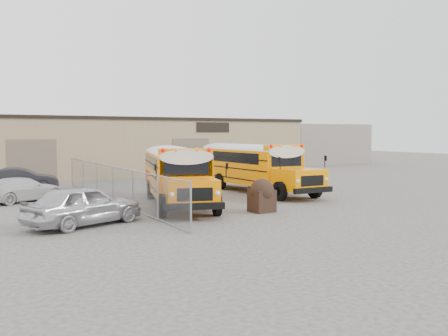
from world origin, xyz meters
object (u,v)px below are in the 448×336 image
car_white (22,189)px  car_dark (21,180)px  school_bus_left (163,163)px  school_bus_right (207,159)px  tarp_bundle (262,195)px  car_silver (84,205)px

car_white → car_dark: size_ratio=0.99×
school_bus_left → car_dark: 8.40m
school_bus_right → tarp_bundle: size_ratio=6.71×
school_bus_left → tarp_bundle: (0.57, -9.78, -0.88)m
tarp_bundle → car_dark: 15.61m
school_bus_left → school_bus_right: size_ratio=1.01×
school_bus_left → car_white: 8.19m
car_white → school_bus_right: bearing=-100.1°
school_bus_left → car_dark: size_ratio=2.32×
school_bus_left → school_bus_right: bearing=31.3°
tarp_bundle → school_bus_left: bearing=93.3°
school_bus_right → tarp_bundle: school_bus_right is taller
school_bus_right → car_dark: school_bus_right is taller
car_silver → car_white: size_ratio=1.07×
car_silver → car_white: 8.18m
school_bus_right → car_dark: (-11.82, 0.96, -0.94)m
school_bus_right → tarp_bundle: bearing=-106.7°
school_bus_left → tarp_bundle: 9.83m
school_bus_left → car_silver: size_ratio=2.20×
school_bus_left → car_white: size_ratio=2.34×
school_bus_left → school_bus_right: 5.00m
tarp_bundle → car_silver: (-7.52, 0.57, 0.02)m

